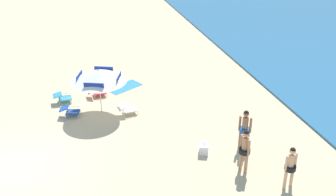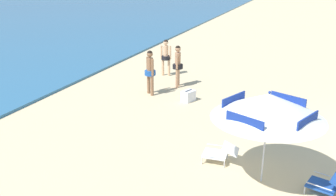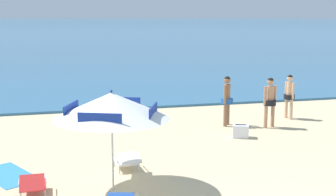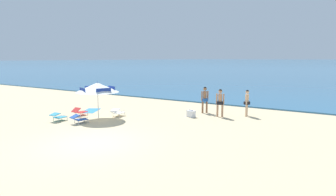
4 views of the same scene
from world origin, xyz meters
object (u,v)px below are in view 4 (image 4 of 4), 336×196
object	(u,v)px
beach_umbrella_striped_main	(97,87)
person_wading_in	(247,101)
lounge_chair_facing_sea	(58,116)
lounge_chair_spare_folded	(79,111)
lounge_chair_under_umbrella	(118,112)
person_standing_beside	(205,98)
beach_towel	(91,111)
lounge_chair_beside_umbrella	(79,118)
cooler_box	(191,114)
person_standing_near_shore	(220,101)

from	to	relation	value
beach_umbrella_striped_main	person_wading_in	distance (m)	9.10
lounge_chair_facing_sea	lounge_chair_spare_folded	bearing A→B (deg)	95.92
person_wading_in	beach_umbrella_striped_main	bearing A→B (deg)	-143.33
lounge_chair_spare_folded	person_wading_in	size ratio (longest dim) A/B	0.55
lounge_chair_under_umbrella	lounge_chair_facing_sea	xyz separation A→B (m)	(-2.02, -2.76, 0.00)
lounge_chair_facing_sea	person_standing_beside	world-z (taller)	person_standing_beside
beach_umbrella_striped_main	lounge_chair_spare_folded	xyz separation A→B (m)	(-1.69, 0.04, -1.60)
beach_umbrella_striped_main	beach_towel	world-z (taller)	beach_umbrella_striped_main
lounge_chair_under_umbrella	lounge_chair_beside_umbrella	world-z (taller)	lounge_chair_under_umbrella
lounge_chair_spare_folded	beach_towel	world-z (taller)	lounge_chair_spare_folded
lounge_chair_under_umbrella	lounge_chair_facing_sea	distance (m)	3.42
person_standing_beside	beach_towel	distance (m)	7.81
lounge_chair_facing_sea	lounge_chair_spare_folded	world-z (taller)	lounge_chair_spare_folded
lounge_chair_spare_folded	person_wading_in	world-z (taller)	person_wading_in
lounge_chair_spare_folded	beach_umbrella_striped_main	bearing A→B (deg)	-1.28
cooler_box	person_wading_in	bearing A→B (deg)	36.28
lounge_chair_beside_umbrella	lounge_chair_facing_sea	size ratio (longest dim) A/B	1.14
lounge_chair_under_umbrella	person_standing_beside	distance (m)	5.69
beach_umbrella_striped_main	lounge_chair_beside_umbrella	world-z (taller)	beach_umbrella_striped_main
lounge_chair_beside_umbrella	person_standing_near_shore	world-z (taller)	person_standing_near_shore
cooler_box	beach_towel	bearing A→B (deg)	-164.97
beach_umbrella_striped_main	person_wading_in	xyz separation A→B (m)	(7.26, 5.41, -0.92)
beach_umbrella_striped_main	beach_towel	distance (m)	3.34
lounge_chair_beside_umbrella	lounge_chair_spare_folded	world-z (taller)	lounge_chair_spare_folded
person_wading_in	cooler_box	world-z (taller)	person_wading_in
beach_umbrella_striped_main	lounge_chair_beside_umbrella	distance (m)	2.14
person_standing_near_shore	person_wading_in	world-z (taller)	person_standing_near_shore
beach_umbrella_striped_main	cooler_box	bearing A→B (deg)	36.92
beach_umbrella_striped_main	lounge_chair_facing_sea	world-z (taller)	beach_umbrella_striped_main
lounge_chair_facing_sea	beach_towel	world-z (taller)	lounge_chair_facing_sea
lounge_chair_under_umbrella	beach_towel	distance (m)	2.86
lounge_chair_spare_folded	lounge_chair_facing_sea	bearing A→B (deg)	-84.08
lounge_chair_facing_sea	beach_towel	xyz separation A→B (m)	(-0.80, 3.18, -0.27)
person_standing_beside	beach_umbrella_striped_main	bearing A→B (deg)	-132.97
lounge_chair_under_umbrella	person_standing_near_shore	bearing A→B (deg)	30.67
lounge_chair_beside_umbrella	person_wading_in	size ratio (longest dim) A/B	0.60
beach_umbrella_striped_main	person_standing_near_shore	distance (m)	7.40
lounge_chair_spare_folded	person_standing_beside	distance (m)	8.05
lounge_chair_facing_sea	beach_towel	bearing A→B (deg)	104.05
lounge_chair_facing_sea	person_standing_beside	bearing A→B (deg)	47.11
lounge_chair_beside_umbrella	person_standing_beside	size ratio (longest dim) A/B	0.57
lounge_chair_facing_sea	person_wading_in	bearing A→B (deg)	38.78
person_standing_beside	beach_towel	size ratio (longest dim) A/B	0.96
person_standing_near_shore	beach_towel	size ratio (longest dim) A/B	0.95
lounge_chair_spare_folded	person_standing_beside	bearing A→B (deg)	37.96
lounge_chair_beside_umbrella	cooler_box	bearing A→B (deg)	46.77
lounge_chair_spare_folded	person_standing_near_shore	bearing A→B (deg)	29.41
lounge_chair_facing_sea	person_wading_in	size ratio (longest dim) A/B	0.52
beach_umbrella_striped_main	person_standing_near_shore	bearing A→B (deg)	36.16
lounge_chair_facing_sea	person_standing_near_shore	bearing A→B (deg)	38.76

